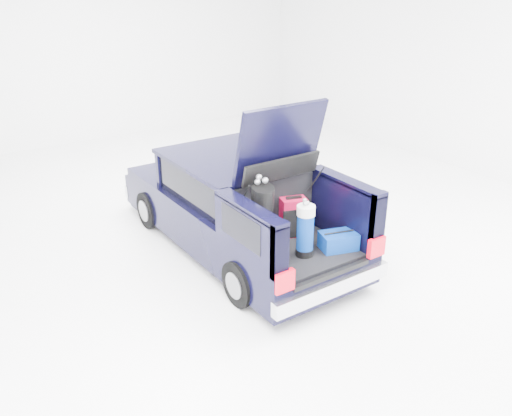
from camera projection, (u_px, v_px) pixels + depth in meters
ground at (238, 247)px, 8.47m from camera, size 14.00×14.00×0.00m
car at (234, 205)px, 8.28m from camera, size 1.87×4.65×2.47m
red_suitcase at (293, 217)px, 7.41m from camera, size 0.40×0.33×0.57m
black_golf_bag at (261, 219)px, 6.89m from camera, size 0.40×0.49×1.05m
blue_golf_bag at (305, 230)px, 6.86m from camera, size 0.31×0.31×0.78m
blue_duffel at (338, 241)px, 7.11m from camera, size 0.54×0.43×0.25m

